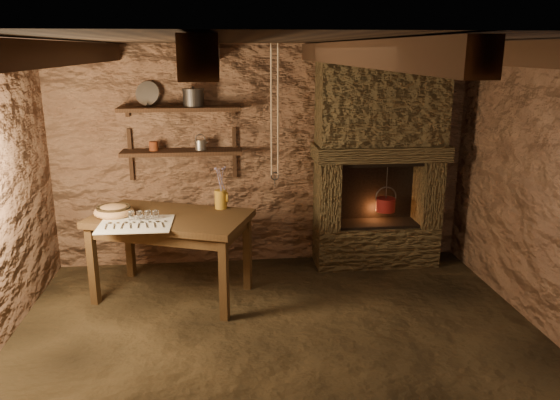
{
  "coord_description": "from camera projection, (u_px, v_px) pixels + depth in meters",
  "views": [
    {
      "loc": [
        -0.43,
        -3.87,
        2.34
      ],
      "look_at": [
        0.08,
        0.9,
        1.01
      ],
      "focal_mm": 35.0,
      "sensor_mm": 36.0,
      "label": 1
    }
  ],
  "objects": [
    {
      "name": "floor",
      "position": [
        282.0,
        351.0,
        4.37
      ],
      "size": [
        4.5,
        4.5,
        0.0
      ],
      "primitive_type": "plane",
      "color": "black",
      "rests_on": "ground"
    },
    {
      "name": "back_wall",
      "position": [
        262.0,
        157.0,
        5.97
      ],
      "size": [
        4.5,
        0.04,
        2.4
      ],
      "primitive_type": "cube",
      "color": "brown",
      "rests_on": "floor"
    },
    {
      "name": "front_wall",
      "position": [
        337.0,
        350.0,
        2.14
      ],
      "size": [
        4.5,
        0.04,
        2.4
      ],
      "primitive_type": "cube",
      "color": "brown",
      "rests_on": "floor"
    },
    {
      "name": "ceiling",
      "position": [
        282.0,
        40.0,
        3.73
      ],
      "size": [
        4.5,
        4.0,
        0.04
      ],
      "primitive_type": "cube",
      "color": "black",
      "rests_on": "back_wall"
    },
    {
      "name": "beam_far_left",
      "position": [
        57.0,
        54.0,
        3.6
      ],
      "size": [
        0.14,
        3.95,
        0.16
      ],
      "primitive_type": "cube",
      "color": "black",
      "rests_on": "ceiling"
    },
    {
      "name": "beam_mid_left",
      "position": [
        209.0,
        53.0,
        3.71
      ],
      "size": [
        0.14,
        3.95,
        0.16
      ],
      "primitive_type": "cube",
      "color": "black",
      "rests_on": "ceiling"
    },
    {
      "name": "beam_mid_right",
      "position": [
        353.0,
        53.0,
        3.81
      ],
      "size": [
        0.14,
        3.95,
        0.16
      ],
      "primitive_type": "cube",
      "color": "black",
      "rests_on": "ceiling"
    },
    {
      "name": "beam_far_right",
      "position": [
        490.0,
        53.0,
        3.91
      ],
      "size": [
        0.14,
        3.95,
        0.16
      ],
      "primitive_type": "cube",
      "color": "black",
      "rests_on": "ceiling"
    },
    {
      "name": "shelf_lower",
      "position": [
        182.0,
        152.0,
        5.7
      ],
      "size": [
        1.25,
        0.3,
        0.04
      ],
      "primitive_type": "cube",
      "color": "black",
      "rests_on": "back_wall"
    },
    {
      "name": "shelf_upper",
      "position": [
        180.0,
        109.0,
        5.58
      ],
      "size": [
        1.25,
        0.3,
        0.04
      ],
      "primitive_type": "cube",
      "color": "black",
      "rests_on": "back_wall"
    },
    {
      "name": "hearth",
      "position": [
        379.0,
        156.0,
        5.87
      ],
      "size": [
        1.43,
        0.51,
        2.3
      ],
      "color": "#362B1B",
      "rests_on": "floor"
    },
    {
      "name": "work_table",
      "position": [
        172.0,
        253.0,
        5.24
      ],
      "size": [
        1.64,
        1.28,
        0.82
      ],
      "rotation": [
        0.0,
        0.0,
        -0.36
      ],
      "color": "#362413",
      "rests_on": "floor"
    },
    {
      "name": "linen_cloth",
      "position": [
        136.0,
        224.0,
        4.87
      ],
      "size": [
        0.65,
        0.53,
        0.01
      ],
      "primitive_type": "cube",
      "rotation": [
        0.0,
        0.0,
        -0.01
      ],
      "color": "white",
      "rests_on": "work_table"
    },
    {
      "name": "pewter_cutlery_row",
      "position": [
        135.0,
        224.0,
        4.85
      ],
      "size": [
        0.54,
        0.21,
        0.01
      ],
      "primitive_type": null,
      "rotation": [
        0.0,
        0.0,
        -0.01
      ],
      "color": "gray",
      "rests_on": "linen_cloth"
    },
    {
      "name": "drinking_glasses",
      "position": [
        140.0,
        215.0,
        4.98
      ],
      "size": [
        0.21,
        0.06,
        0.08
      ],
      "primitive_type": null,
      "color": "silver",
      "rests_on": "linen_cloth"
    },
    {
      "name": "stoneware_jug",
      "position": [
        221.0,
        190.0,
        5.33
      ],
      "size": [
        0.14,
        0.14,
        0.43
      ],
      "rotation": [
        0.0,
        0.0,
        -0.17
      ],
      "color": "#9C6F1E",
      "rests_on": "work_table"
    },
    {
      "name": "wooden_bowl",
      "position": [
        114.0,
        211.0,
        5.12
      ],
      "size": [
        0.46,
        0.46,
        0.13
      ],
      "primitive_type": "ellipsoid",
      "rotation": [
        0.0,
        0.0,
        -0.32
      ],
      "color": "#A97849",
      "rests_on": "work_table"
    },
    {
      "name": "iron_stockpot",
      "position": [
        193.0,
        99.0,
        5.57
      ],
      "size": [
        0.28,
        0.28,
        0.16
      ],
      "primitive_type": "cylinder",
      "rotation": [
        0.0,
        0.0,
        -0.43
      ],
      "color": "#2E2B29",
      "rests_on": "shelf_upper"
    },
    {
      "name": "tin_pan",
      "position": [
        148.0,
        94.0,
        5.61
      ],
      "size": [
        0.28,
        0.18,
        0.25
      ],
      "primitive_type": "cylinder",
      "rotation": [
        1.26,
        0.0,
        -0.28
      ],
      "color": "#969691",
      "rests_on": "shelf_upper"
    },
    {
      "name": "small_kettle",
      "position": [
        201.0,
        145.0,
        5.7
      ],
      "size": [
        0.18,
        0.16,
        0.16
      ],
      "primitive_type": null,
      "rotation": [
        0.0,
        0.0,
        0.38
      ],
      "color": "#969691",
      "rests_on": "shelf_lower"
    },
    {
      "name": "rusty_tin",
      "position": [
        154.0,
        146.0,
        5.66
      ],
      "size": [
        0.12,
        0.12,
        0.09
      ],
      "primitive_type": "cylinder",
      "rotation": [
        0.0,
        0.0,
        -0.37
      ],
      "color": "#5B2512",
      "rests_on": "shelf_lower"
    },
    {
      "name": "red_pot",
      "position": [
        386.0,
        204.0,
        5.97
      ],
      "size": [
        0.27,
        0.27,
        0.54
      ],
      "rotation": [
        0.0,
        0.0,
        0.33
      ],
      "color": "maroon",
      "rests_on": "hearth"
    },
    {
      "name": "hanging_ropes",
      "position": [
        275.0,
        111.0,
        4.91
      ],
      "size": [
        0.08,
        0.08,
        1.2
      ],
      "primitive_type": null,
      "color": "tan",
      "rests_on": "ceiling"
    }
  ]
}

